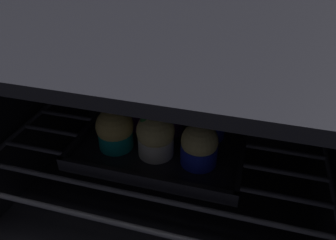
{
  "coord_description": "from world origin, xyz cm",
  "views": [
    {
      "loc": [
        13.21,
        -23.05,
        49.03
      ],
      "look_at": [
        0.0,
        23.48,
        17.15
      ],
      "focal_mm": 35.44,
      "sensor_mm": 36.0,
      "label": 1
    }
  ],
  "objects_px": {
    "muffin_row1_col1": "(167,113)",
    "muffin_row2_col0": "(143,92)",
    "muffin_row0_col0": "(115,130)",
    "muffin_row2_col1": "(179,96)",
    "muffin_row1_col2": "(209,121)",
    "muffin_row0_col1": "(156,135)",
    "muffin_row0_col2": "(199,146)",
    "muffin_row1_col0": "(131,109)",
    "baking_tray": "(168,131)",
    "muffin_row2_col2": "(215,99)"
  },
  "relations": [
    {
      "from": "muffin_row0_col0",
      "to": "muffin_row2_col2",
      "type": "xyz_separation_m",
      "value": [
        0.14,
        0.14,
        -0.0
      ]
    },
    {
      "from": "muffin_row0_col2",
      "to": "muffin_row1_col0",
      "type": "xyz_separation_m",
      "value": [
        -0.14,
        0.07,
        0.0
      ]
    },
    {
      "from": "muffin_row1_col1",
      "to": "muffin_row1_col2",
      "type": "xyz_separation_m",
      "value": [
        0.07,
        0.0,
        -0.01
      ]
    },
    {
      "from": "muffin_row0_col1",
      "to": "muffin_row1_col2",
      "type": "height_order",
      "value": "muffin_row0_col1"
    },
    {
      "from": "muffin_row0_col1",
      "to": "muffin_row2_col1",
      "type": "relative_size",
      "value": 1.04
    },
    {
      "from": "muffin_row2_col2",
      "to": "muffin_row2_col1",
      "type": "bearing_deg",
      "value": -174.9
    },
    {
      "from": "muffin_row0_col0",
      "to": "muffin_row1_col1",
      "type": "xyz_separation_m",
      "value": [
        0.07,
        0.07,
        0.0
      ]
    },
    {
      "from": "muffin_row0_col0",
      "to": "muffin_row1_col2",
      "type": "bearing_deg",
      "value": 26.54
    },
    {
      "from": "baking_tray",
      "to": "muffin_row2_col1",
      "type": "xyz_separation_m",
      "value": [
        0.0,
        0.07,
        0.04
      ]
    },
    {
      "from": "muffin_row1_col1",
      "to": "muffin_row1_col0",
      "type": "bearing_deg",
      "value": 179.64
    },
    {
      "from": "muffin_row0_col1",
      "to": "muffin_row2_col2",
      "type": "bearing_deg",
      "value": 64.21
    },
    {
      "from": "muffin_row0_col2",
      "to": "muffin_row1_col1",
      "type": "xyz_separation_m",
      "value": [
        -0.07,
        0.07,
        0.0
      ]
    },
    {
      "from": "muffin_row1_col2",
      "to": "muffin_row0_col2",
      "type": "bearing_deg",
      "value": -91.25
    },
    {
      "from": "muffin_row0_col0",
      "to": "muffin_row0_col1",
      "type": "relative_size",
      "value": 0.95
    },
    {
      "from": "baking_tray",
      "to": "muffin_row1_col0",
      "type": "relative_size",
      "value": 3.85
    },
    {
      "from": "baking_tray",
      "to": "muffin_row2_col0",
      "type": "height_order",
      "value": "muffin_row2_col0"
    },
    {
      "from": "muffin_row0_col2",
      "to": "muffin_row2_col0",
      "type": "height_order",
      "value": "muffin_row0_col2"
    },
    {
      "from": "muffin_row1_col1",
      "to": "muffin_row2_col0",
      "type": "bearing_deg",
      "value": 135.51
    },
    {
      "from": "muffin_row0_col0",
      "to": "muffin_row0_col1",
      "type": "bearing_deg",
      "value": -0.26
    },
    {
      "from": "muffin_row1_col2",
      "to": "muffin_row2_col0",
      "type": "height_order",
      "value": "muffin_row2_col0"
    },
    {
      "from": "muffin_row1_col0",
      "to": "muffin_row2_col0",
      "type": "xyz_separation_m",
      "value": [
        -0.0,
        0.07,
        -0.0
      ]
    },
    {
      "from": "muffin_row0_col2",
      "to": "muffin_row1_col1",
      "type": "distance_m",
      "value": 0.1
    },
    {
      "from": "muffin_row1_col0",
      "to": "muffin_row1_col2",
      "type": "relative_size",
      "value": 1.08
    },
    {
      "from": "baking_tray",
      "to": "muffin_row0_col0",
      "type": "bearing_deg",
      "value": -134.45
    },
    {
      "from": "muffin_row0_col0",
      "to": "muffin_row0_col2",
      "type": "distance_m",
      "value": 0.14
    },
    {
      "from": "muffin_row0_col1",
      "to": "muffin_row1_col1",
      "type": "relative_size",
      "value": 0.98
    },
    {
      "from": "muffin_row0_col0",
      "to": "muffin_row0_col1",
      "type": "distance_m",
      "value": 0.07
    },
    {
      "from": "muffin_row0_col0",
      "to": "muffin_row1_col0",
      "type": "bearing_deg",
      "value": 88.26
    },
    {
      "from": "muffin_row1_col2",
      "to": "muffin_row2_col1",
      "type": "height_order",
      "value": "muffin_row2_col1"
    },
    {
      "from": "muffin_row0_col1",
      "to": "muffin_row0_col2",
      "type": "xyz_separation_m",
      "value": [
        0.07,
        -0.0,
        -0.0
      ]
    },
    {
      "from": "muffin_row2_col0",
      "to": "muffin_row2_col2",
      "type": "height_order",
      "value": "muffin_row2_col2"
    },
    {
      "from": "muffin_row0_col0",
      "to": "muffin_row2_col1",
      "type": "height_order",
      "value": "muffin_row2_col1"
    },
    {
      "from": "muffin_row1_col1",
      "to": "muffin_row2_col1",
      "type": "xyz_separation_m",
      "value": [
        0.0,
        0.07,
        -0.0
      ]
    },
    {
      "from": "muffin_row0_col2",
      "to": "muffin_row0_col1",
      "type": "bearing_deg",
      "value": 177.93
    },
    {
      "from": "muffin_row2_col0",
      "to": "muffin_row2_col1",
      "type": "height_order",
      "value": "muffin_row2_col1"
    },
    {
      "from": "muffin_row1_col1",
      "to": "muffin_row2_col2",
      "type": "distance_m",
      "value": 0.1
    },
    {
      "from": "muffin_row1_col0",
      "to": "muffin_row2_col1",
      "type": "distance_m",
      "value": 0.1
    },
    {
      "from": "muffin_row1_col2",
      "to": "muffin_row2_col1",
      "type": "relative_size",
      "value": 0.93
    },
    {
      "from": "muffin_row0_col0",
      "to": "muffin_row0_col1",
      "type": "height_order",
      "value": "muffin_row0_col1"
    },
    {
      "from": "muffin_row0_col1",
      "to": "muffin_row2_col2",
      "type": "relative_size",
      "value": 1.07
    },
    {
      "from": "muffin_row1_col0",
      "to": "muffin_row1_col1",
      "type": "bearing_deg",
      "value": -0.36
    },
    {
      "from": "muffin_row0_col2",
      "to": "muffin_row2_col0",
      "type": "xyz_separation_m",
      "value": [
        -0.14,
        0.14,
        -0.0
      ]
    },
    {
      "from": "baking_tray",
      "to": "muffin_row2_col2",
      "type": "distance_m",
      "value": 0.11
    },
    {
      "from": "muffin_row0_col1",
      "to": "muffin_row1_col0",
      "type": "bearing_deg",
      "value": 134.72
    },
    {
      "from": "muffin_row2_col0",
      "to": "muffin_row0_col2",
      "type": "bearing_deg",
      "value": -44.73
    },
    {
      "from": "muffin_row0_col2",
      "to": "muffin_row1_col0",
      "type": "relative_size",
      "value": 0.96
    },
    {
      "from": "muffin_row1_col1",
      "to": "muffin_row0_col0",
      "type": "bearing_deg",
      "value": -135.57
    },
    {
      "from": "muffin_row1_col2",
      "to": "muffin_row2_col0",
      "type": "distance_m",
      "value": 0.16
    },
    {
      "from": "muffin_row0_col2",
      "to": "muffin_row1_col2",
      "type": "height_order",
      "value": "muffin_row0_col2"
    },
    {
      "from": "baking_tray",
      "to": "muffin_row1_col2",
      "type": "height_order",
      "value": "muffin_row1_col2"
    }
  ]
}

